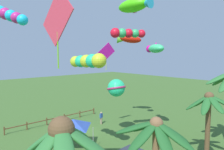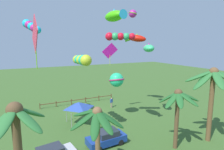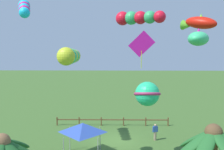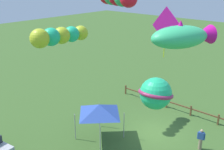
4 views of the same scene
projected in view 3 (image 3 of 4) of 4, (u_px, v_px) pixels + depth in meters
name	position (u px, v px, depth m)	size (l,w,h in m)	color
ground_plane	(116.00, 141.00, 24.59)	(120.00, 120.00, 0.00)	#3D6028
rail_fence	(112.00, 120.00, 29.02)	(12.45, 0.12, 0.95)	brown
spectator_0	(155.00, 132.00, 24.68)	(0.54, 0.32, 1.59)	gray
festival_tent	(83.00, 128.00, 20.88)	(2.86, 2.86, 2.85)	#9E9EA3
kite_ball_0	(147.00, 94.00, 19.96)	(2.08, 2.08, 1.87)	#25D185
kite_fish_2	(199.00, 23.00, 21.55)	(3.00, 3.03, 1.40)	red
kite_tube_3	(138.00, 18.00, 16.86)	(3.11, 2.02, 0.91)	red
kite_diamond_4	(142.00, 45.00, 20.72)	(2.11, 0.56, 2.99)	#E119B2
kite_fish_6	(199.00, 38.00, 16.57)	(2.21, 2.92, 1.11)	#3BCE7D
kite_tube_7	(70.00, 56.00, 17.19)	(1.13, 4.18, 1.18)	#C1D029
kite_tube_8	(24.00, 9.00, 21.12)	(1.77, 3.39, 1.75)	#18C5F1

